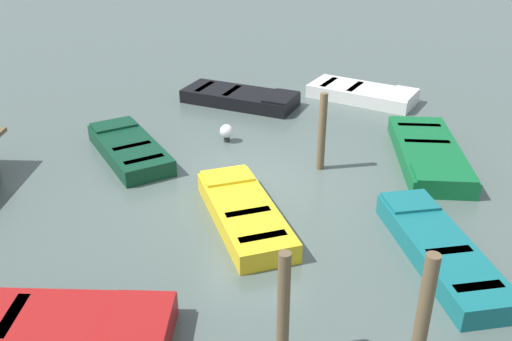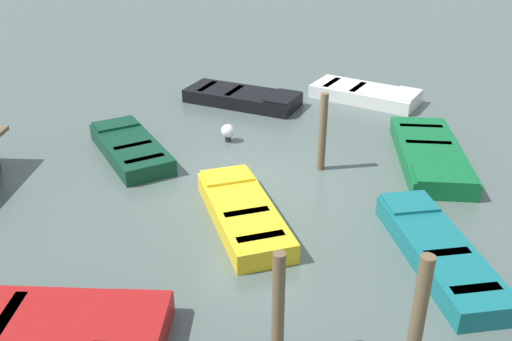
{
  "view_description": "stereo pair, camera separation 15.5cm",
  "coord_description": "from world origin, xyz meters",
  "px_view_note": "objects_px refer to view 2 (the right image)",
  "views": [
    {
      "loc": [
        -11.09,
        -1.07,
        6.03
      ],
      "look_at": [
        0.0,
        0.0,
        0.35
      ],
      "focal_mm": 39.05,
      "sensor_mm": 36.0,
      "label": 1
    },
    {
      "loc": [
        -11.08,
        -1.22,
        6.03
      ],
      "look_at": [
        0.0,
        0.0,
        0.35
      ],
      "focal_mm": 39.05,
      "sensor_mm": 36.0,
      "label": 2
    }
  ],
  "objects_px": {
    "rowboat_green": "(430,154)",
    "rowboat_teal": "(438,251)",
    "rowboat_red": "(33,323)",
    "rowboat_dark_green": "(130,148)",
    "rowboat_white": "(366,94)",
    "mooring_piling_far_right": "(278,307)",
    "rowboat_yellow": "(243,213)",
    "mooring_piling_near_left": "(418,319)",
    "rowboat_black": "(243,97)",
    "marker_buoy": "(228,131)",
    "mooring_piling_mid_left": "(323,132)"
  },
  "relations": [
    {
      "from": "rowboat_green",
      "to": "rowboat_teal",
      "type": "distance_m",
      "value": 4.16
    },
    {
      "from": "rowboat_red",
      "to": "rowboat_dark_green",
      "type": "relative_size",
      "value": 1.27
    },
    {
      "from": "rowboat_green",
      "to": "rowboat_white",
      "type": "relative_size",
      "value": 1.1
    },
    {
      "from": "mooring_piling_far_right",
      "to": "rowboat_teal",
      "type": "bearing_deg",
      "value": -46.19
    },
    {
      "from": "rowboat_yellow",
      "to": "rowboat_dark_green",
      "type": "bearing_deg",
      "value": 25.5
    },
    {
      "from": "rowboat_white",
      "to": "rowboat_dark_green",
      "type": "xyz_separation_m",
      "value": [
        -4.79,
        6.13,
        0.0
      ]
    },
    {
      "from": "rowboat_teal",
      "to": "rowboat_red",
      "type": "bearing_deg",
      "value": 96.82
    },
    {
      "from": "rowboat_teal",
      "to": "mooring_piling_near_left",
      "type": "height_order",
      "value": "mooring_piling_near_left"
    },
    {
      "from": "rowboat_black",
      "to": "rowboat_red",
      "type": "bearing_deg",
      "value": -81.48
    },
    {
      "from": "rowboat_dark_green",
      "to": "mooring_piling_far_right",
      "type": "bearing_deg",
      "value": 178.18
    },
    {
      "from": "rowboat_green",
      "to": "marker_buoy",
      "type": "distance_m",
      "value": 5.16
    },
    {
      "from": "rowboat_black",
      "to": "rowboat_teal",
      "type": "height_order",
      "value": "same"
    },
    {
      "from": "rowboat_teal",
      "to": "mooring_piling_near_left",
      "type": "relative_size",
      "value": 1.88
    },
    {
      "from": "rowboat_teal",
      "to": "mooring_piling_far_right",
      "type": "relative_size",
      "value": 2.1
    },
    {
      "from": "rowboat_black",
      "to": "rowboat_dark_green",
      "type": "distance_m",
      "value": 4.66
    },
    {
      "from": "rowboat_teal",
      "to": "rowboat_white",
      "type": "height_order",
      "value": "same"
    },
    {
      "from": "rowboat_teal",
      "to": "rowboat_yellow",
      "type": "distance_m",
      "value": 3.77
    },
    {
      "from": "rowboat_black",
      "to": "marker_buoy",
      "type": "xyz_separation_m",
      "value": [
        -2.91,
        0.02,
        0.07
      ]
    },
    {
      "from": "rowboat_yellow",
      "to": "marker_buoy",
      "type": "distance_m",
      "value": 4.03
    },
    {
      "from": "rowboat_red",
      "to": "marker_buoy",
      "type": "bearing_deg",
      "value": 73.03
    },
    {
      "from": "rowboat_black",
      "to": "rowboat_yellow",
      "type": "xyz_separation_m",
      "value": [
        -6.83,
        -0.9,
        0.0
      ]
    },
    {
      "from": "rowboat_yellow",
      "to": "rowboat_white",
      "type": "xyz_separation_m",
      "value": [
        7.58,
        -2.92,
        -0.0
      ]
    },
    {
      "from": "rowboat_green",
      "to": "mooring_piling_far_right",
      "type": "bearing_deg",
      "value": -26.77
    },
    {
      "from": "rowboat_teal",
      "to": "mooring_piling_mid_left",
      "type": "relative_size",
      "value": 1.96
    },
    {
      "from": "rowboat_teal",
      "to": "mooring_piling_near_left",
      "type": "distance_m",
      "value": 2.98
    },
    {
      "from": "rowboat_green",
      "to": "rowboat_white",
      "type": "bearing_deg",
      "value": -164.74
    },
    {
      "from": "rowboat_dark_green",
      "to": "marker_buoy",
      "type": "bearing_deg",
      "value": -99.01
    },
    {
      "from": "rowboat_green",
      "to": "marker_buoy",
      "type": "xyz_separation_m",
      "value": [
        0.71,
        5.11,
        0.07
      ]
    },
    {
      "from": "rowboat_teal",
      "to": "rowboat_white",
      "type": "distance_m",
      "value": 8.52
    },
    {
      "from": "mooring_piling_far_right",
      "to": "marker_buoy",
      "type": "bearing_deg",
      "value": 14.18
    },
    {
      "from": "rowboat_red",
      "to": "mooring_piling_mid_left",
      "type": "distance_m",
      "value": 7.43
    },
    {
      "from": "rowboat_green",
      "to": "marker_buoy",
      "type": "height_order",
      "value": "marker_buoy"
    },
    {
      "from": "rowboat_dark_green",
      "to": "mooring_piling_far_right",
      "type": "height_order",
      "value": "mooring_piling_far_right"
    },
    {
      "from": "rowboat_green",
      "to": "mooring_piling_near_left",
      "type": "height_order",
      "value": "mooring_piling_near_left"
    },
    {
      "from": "rowboat_teal",
      "to": "rowboat_red",
      "type": "xyz_separation_m",
      "value": [
        -2.57,
        6.37,
        -0.0
      ]
    },
    {
      "from": "rowboat_red",
      "to": "mooring_piling_near_left",
      "type": "height_order",
      "value": "mooring_piling_near_left"
    },
    {
      "from": "mooring_piling_near_left",
      "to": "mooring_piling_far_right",
      "type": "bearing_deg",
      "value": 85.18
    },
    {
      "from": "rowboat_green",
      "to": "rowboat_white",
      "type": "distance_m",
      "value": 4.55
    },
    {
      "from": "rowboat_teal",
      "to": "rowboat_dark_green",
      "type": "bearing_deg",
      "value": 46.54
    },
    {
      "from": "rowboat_black",
      "to": "rowboat_green",
      "type": "bearing_deg",
      "value": -16.93
    },
    {
      "from": "rowboat_black",
      "to": "rowboat_red",
      "type": "xyz_separation_m",
      "value": [
        -10.32,
        1.81,
        -0.0
      ]
    },
    {
      "from": "mooring_piling_far_right",
      "to": "marker_buoy",
      "type": "relative_size",
      "value": 3.71
    },
    {
      "from": "rowboat_black",
      "to": "mooring_piling_mid_left",
      "type": "bearing_deg",
      "value": -41.75
    },
    {
      "from": "marker_buoy",
      "to": "rowboat_black",
      "type": "bearing_deg",
      "value": -0.42
    },
    {
      "from": "rowboat_green",
      "to": "rowboat_yellow",
      "type": "relative_size",
      "value": 1.14
    },
    {
      "from": "rowboat_red",
      "to": "marker_buoy",
      "type": "distance_m",
      "value": 7.62
    },
    {
      "from": "rowboat_black",
      "to": "rowboat_red",
      "type": "distance_m",
      "value": 10.47
    },
    {
      "from": "mooring_piling_far_right",
      "to": "mooring_piling_near_left",
      "type": "height_order",
      "value": "mooring_piling_near_left"
    },
    {
      "from": "mooring_piling_mid_left",
      "to": "rowboat_red",
      "type": "bearing_deg",
      "value": 144.94
    },
    {
      "from": "mooring_piling_mid_left",
      "to": "rowboat_green",
      "type": "bearing_deg",
      "value": -76.38
    }
  ]
}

